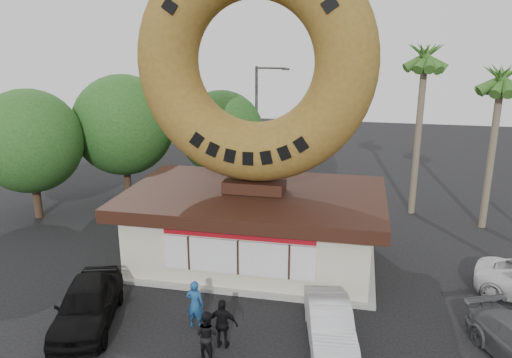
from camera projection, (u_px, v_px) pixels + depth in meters
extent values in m
plane|color=black|center=(218.00, 335.00, 16.97)|extent=(90.00, 90.00, 0.00)
cube|color=beige|center=(255.00, 230.00, 22.19)|extent=(10.00, 6.00, 3.00)
cube|color=#999993|center=(255.00, 259.00, 22.59)|extent=(10.60, 6.60, 0.15)
cube|color=#3F3F3F|center=(255.00, 196.00, 21.76)|extent=(10.00, 6.00, 0.10)
cube|color=black|center=(255.00, 198.00, 21.77)|extent=(11.20, 7.20, 0.55)
cube|color=silver|center=(238.00, 257.00, 19.31)|extent=(6.00, 0.12, 1.40)
cube|color=#9E0D17|center=(238.00, 234.00, 19.01)|extent=(6.00, 0.10, 0.45)
cube|color=black|center=(255.00, 186.00, 21.62)|extent=(2.60, 1.40, 0.50)
torus|color=olive|center=(254.00, 62.00, 20.16)|extent=(9.93, 2.53, 9.93)
cylinder|color=#473321|center=(127.00, 173.00, 30.60)|extent=(0.44, 0.44, 3.30)
sphere|color=#1A4317|center=(123.00, 125.00, 29.76)|extent=(6.00, 6.00, 6.00)
cylinder|color=#473321|center=(222.00, 173.00, 31.46)|extent=(0.44, 0.44, 2.86)
sphere|color=#1A4317|center=(221.00, 133.00, 30.73)|extent=(5.20, 5.20, 5.20)
cylinder|color=#473321|center=(36.00, 191.00, 27.56)|extent=(0.44, 0.44, 3.08)
sphere|color=#1A4317|center=(30.00, 141.00, 26.78)|extent=(5.60, 5.60, 5.60)
cylinder|color=#726651|center=(418.00, 136.00, 27.39)|extent=(0.36, 0.36, 9.00)
cylinder|color=#726651|center=(492.00, 154.00, 25.44)|extent=(0.36, 0.36, 8.00)
cylinder|color=#59595E|center=(256.00, 131.00, 31.28)|extent=(0.18, 0.18, 8.00)
cylinder|color=#59595E|center=(271.00, 68.00, 30.02)|extent=(1.80, 0.12, 0.12)
cube|color=#59595E|center=(286.00, 69.00, 29.85)|extent=(0.45, 0.20, 0.12)
imported|color=navy|center=(195.00, 304.00, 17.26)|extent=(0.66, 0.45, 1.76)
imported|color=black|center=(207.00, 335.00, 15.60)|extent=(0.95, 0.85, 1.62)
imported|color=black|center=(223.00, 324.00, 16.12)|extent=(1.01, 0.42, 1.72)
imported|color=black|center=(87.00, 304.00, 17.43)|extent=(3.11, 5.03, 1.60)
imported|color=#B9B9BF|center=(330.00, 323.00, 16.50)|extent=(2.13, 4.22, 1.33)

